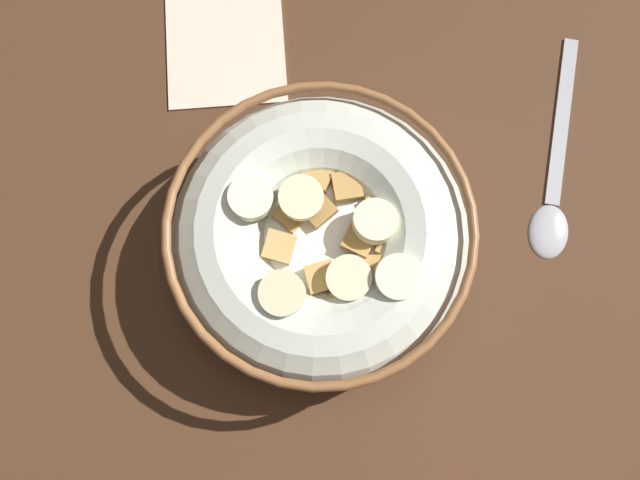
# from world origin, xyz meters

# --- Properties ---
(ground_plane) EXTENTS (1.38, 1.38, 0.02)m
(ground_plane) POSITION_xyz_m (0.00, 0.00, -0.01)
(ground_plane) COLOR #472B19
(cereal_bowl) EXTENTS (0.19, 0.19, 0.07)m
(cereal_bowl) POSITION_xyz_m (-0.00, 0.00, 0.03)
(cereal_bowl) COLOR beige
(cereal_bowl) RESTS_ON ground_plane
(spoon) EXTENTS (0.14, 0.12, 0.01)m
(spoon) POSITION_xyz_m (-0.05, -0.16, 0.00)
(spoon) COLOR #A5A5AD
(spoon) RESTS_ON ground_plane
(folded_napkin) EXTENTS (0.16, 0.14, 0.00)m
(folded_napkin) POSITION_xyz_m (0.19, -0.03, 0.00)
(folded_napkin) COLOR beige
(folded_napkin) RESTS_ON ground_plane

